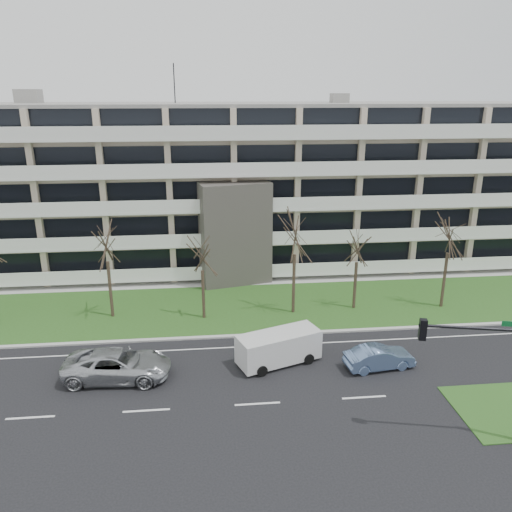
{
  "coord_description": "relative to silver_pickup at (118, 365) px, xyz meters",
  "views": [
    {
      "loc": [
        -2.46,
        -23.27,
        16.24
      ],
      "look_at": [
        0.94,
        10.0,
        5.23
      ],
      "focal_mm": 35.0,
      "sensor_mm": 36.0,
      "label": 1
    }
  ],
  "objects": [
    {
      "name": "lane_edge_line",
      "position": [
        7.99,
        3.04,
        -0.87
      ],
      "size": [
        90.0,
        0.12,
        0.01
      ],
      "primitive_type": "cube",
      "color": "white",
      "rests_on": "ground"
    },
    {
      "name": "blue_sedan",
      "position": [
        15.84,
        -0.45,
        -0.16
      ],
      "size": [
        4.46,
        2.06,
        1.42
      ],
      "primitive_type": "imported",
      "rotation": [
        0.0,
        0.0,
        1.7
      ],
      "color": "#6986B7",
      "rests_on": "ground"
    },
    {
      "name": "apartment_building",
      "position": [
        7.98,
        21.86,
        6.74
      ],
      "size": [
        60.5,
        15.1,
        18.75
      ],
      "color": "beige",
      "rests_on": "ground"
    },
    {
      "name": "silver_pickup",
      "position": [
        0.0,
        0.0,
        0.0
      ],
      "size": [
        6.45,
        3.3,
        1.74
      ],
      "primitive_type": "imported",
      "rotation": [
        0.0,
        0.0,
        1.5
      ],
      "color": "#B7BABF",
      "rests_on": "ground"
    },
    {
      "name": "white_van",
      "position": [
        9.83,
        0.83,
        0.34
      ],
      "size": [
        5.55,
        3.58,
        2.02
      ],
      "rotation": [
        0.0,
        0.0,
        0.35
      ],
      "color": "silver",
      "rests_on": "ground"
    },
    {
      "name": "tree_3",
      "position": [
        5.11,
        7.83,
        4.42
      ],
      "size": [
        3.4,
        3.4,
        6.81
      ],
      "color": "#382B21",
      "rests_on": "ground"
    },
    {
      "name": "ground",
      "position": [
        7.99,
        -3.46,
        -0.87
      ],
      "size": [
        160.0,
        160.0,
        0.0
      ],
      "primitive_type": "plane",
      "color": "black",
      "rests_on": "ground"
    },
    {
      "name": "tree_4",
      "position": [
        11.97,
        8.13,
        5.71
      ],
      "size": [
        4.23,
        4.23,
        8.46
      ],
      "color": "#382B21",
      "rests_on": "ground"
    },
    {
      "name": "sidewalk",
      "position": [
        7.99,
        15.04,
        -0.83
      ],
      "size": [
        90.0,
        2.0,
        0.08
      ],
      "primitive_type": "cube",
      "color": "#B2B2AD",
      "rests_on": "ground"
    },
    {
      "name": "tree_5",
      "position": [
        16.88,
        8.44,
        4.46
      ],
      "size": [
        3.43,
        3.43,
        6.86
      ],
      "color": "#382B21",
      "rests_on": "ground"
    },
    {
      "name": "grass_verge",
      "position": [
        7.99,
        9.54,
        -0.84
      ],
      "size": [
        90.0,
        10.0,
        0.06
      ],
      "primitive_type": "cube",
      "color": "#2A4D19",
      "rests_on": "ground"
    },
    {
      "name": "tree_6",
      "position": [
        23.87,
        7.99,
        5.39
      ],
      "size": [
        4.03,
        4.03,
        8.05
      ],
      "color": "#382B21",
      "rests_on": "ground"
    },
    {
      "name": "tree_2",
      "position": [
        -1.8,
        8.78,
        5.28
      ],
      "size": [
        3.95,
        3.95,
        7.91
      ],
      "color": "#382B21",
      "rests_on": "ground"
    },
    {
      "name": "traffic_signal",
      "position": [
        18.62,
        -7.4,
        3.26
      ],
      "size": [
        5.4,
        1.51,
        6.38
      ],
      "rotation": [
        0.0,
        0.0,
        -0.22
      ],
      "color": "black",
      "rests_on": "ground"
    },
    {
      "name": "curb",
      "position": [
        7.99,
        4.54,
        -0.81
      ],
      "size": [
        90.0,
        0.35,
        0.12
      ],
      "primitive_type": "cube",
      "color": "#B2B2AD",
      "rests_on": "ground"
    }
  ]
}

